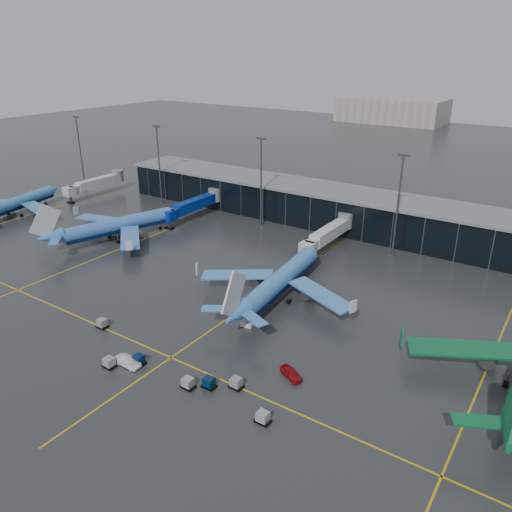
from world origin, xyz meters
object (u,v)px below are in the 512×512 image
Objects in this scene: airliner_klm_west at (16,196)px; airliner_klm_near at (281,269)px; airliner_arkefly at (118,216)px; service_van_red at (291,373)px; baggage_carts at (174,371)px; service_van_white at (127,361)px; mobile_airstair at (249,320)px.

airliner_klm_west is 97.07m from airliner_klm_near.
airliner_arkefly is 9.02× the size of service_van_red.
airliner_klm_near reaches higher than baggage_carts.
service_van_white is at bearing -108.14° from airliner_klm_near.
baggage_carts is at bearing -32.53° from airliner_klm_west.
mobile_airstair is (0.89, -12.92, -5.60)m from airliner_klm_near.
airliner_klm_near is 8.41× the size of service_van_white.
baggage_carts is 19.97m from mobile_airstair.
service_van_red is 0.93× the size of service_van_white.
service_van_red is 26.97m from service_van_white.
mobile_airstair is 0.71× the size of service_van_white.
airliner_arkefly reaches higher than service_van_white.
service_van_white is (46.19, -39.68, -5.58)m from airliner_arkefly.
service_van_red is (70.12, -27.24, -5.60)m from airliner_arkefly.
airliner_arkefly is 54.32m from airliner_klm_near.
airliner_klm_near is 14.11m from mobile_airstair.
airliner_klm_west is 10.99× the size of mobile_airstair.
airliner_arkefly is 61.14m from service_van_white.
service_van_red is at bearing -60.36° from airliner_klm_near.
service_van_white is at bearing 143.83° from service_van_red.
airliner_klm_near is at bearing 84.23° from mobile_airstair.
airliner_arkefly reaches higher than service_van_red.
service_van_white is at bearing -35.45° from airliner_klm_west.
baggage_carts reaches higher than service_van_white.
mobile_airstair is at bearing -0.31° from airliner_arkefly.
airliner_klm_near is 11.76× the size of mobile_airstair.
airliner_klm_near is (54.14, -4.47, -0.02)m from airliner_arkefly.
service_van_white is (-23.93, -12.44, 0.03)m from service_van_red.
baggage_carts is (54.28, -37.34, -5.63)m from airliner_arkefly.
service_van_red is at bearing -25.18° from airliner_klm_west.
service_van_red is (15.98, -22.77, -5.58)m from airliner_klm_near.
airliner_arkefly is 1.01× the size of baggage_carts.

